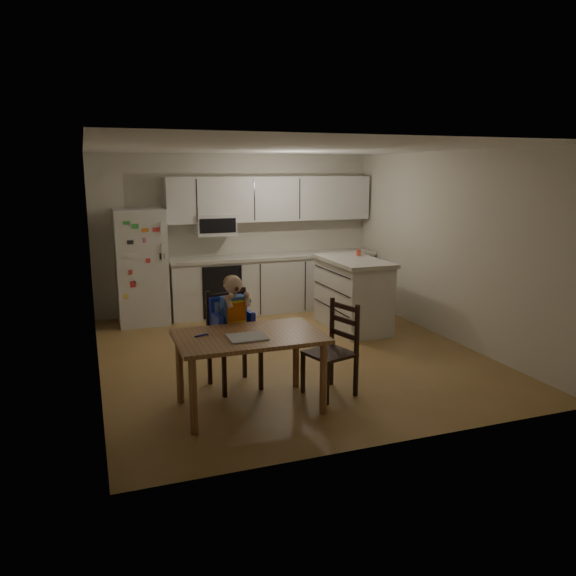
# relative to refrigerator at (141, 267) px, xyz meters

# --- Properties ---
(room) EXTENTS (4.52, 5.01, 2.51)m
(room) POSITION_rel_refrigerator_xyz_m (1.55, -1.67, 0.40)
(room) COLOR olive
(room) RESTS_ON ground
(refrigerator) EXTENTS (0.72, 0.70, 1.70)m
(refrigerator) POSITION_rel_refrigerator_xyz_m (0.00, 0.00, 0.00)
(refrigerator) COLOR silver
(refrigerator) RESTS_ON ground
(kitchen_run) EXTENTS (3.37, 0.62, 2.15)m
(kitchen_run) POSITION_rel_refrigerator_xyz_m (2.05, 0.09, 0.03)
(kitchen_run) COLOR silver
(kitchen_run) RESTS_ON ground
(kitchen_island) EXTENTS (0.72, 1.37, 1.01)m
(kitchen_island) POSITION_rel_refrigerator_xyz_m (2.81, -1.33, -0.34)
(kitchen_island) COLOR silver
(kitchen_island) RESTS_ON ground
(red_cup) EXTENTS (0.07, 0.07, 0.09)m
(red_cup) POSITION_rel_refrigerator_xyz_m (3.02, -1.08, 0.21)
(red_cup) COLOR #D04A2F
(red_cup) RESTS_ON kitchen_island
(dining_table) EXTENTS (1.37, 0.88, 0.73)m
(dining_table) POSITION_rel_refrigerator_xyz_m (0.64, -3.55, -0.22)
(dining_table) COLOR brown
(dining_table) RESTS_ON ground
(napkin) EXTENTS (0.34, 0.30, 0.01)m
(napkin) POSITION_rel_refrigerator_xyz_m (0.59, -3.65, -0.11)
(napkin) COLOR #B6B6BB
(napkin) RESTS_ON dining_table
(toddler_spoon) EXTENTS (0.12, 0.06, 0.02)m
(toddler_spoon) POSITION_rel_refrigerator_xyz_m (0.20, -3.45, -0.11)
(toddler_spoon) COLOR #1B2EB5
(toddler_spoon) RESTS_ON dining_table
(chair_booster) EXTENTS (0.51, 0.51, 1.20)m
(chair_booster) POSITION_rel_refrigerator_xyz_m (0.63, -2.93, -0.13)
(chair_booster) COLOR black
(chair_booster) RESTS_ON ground
(chair_side) EXTENTS (0.52, 0.52, 0.95)m
(chair_side) POSITION_rel_refrigerator_xyz_m (1.58, -3.47, -0.31)
(chair_side) COLOR black
(chair_side) RESTS_ON ground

